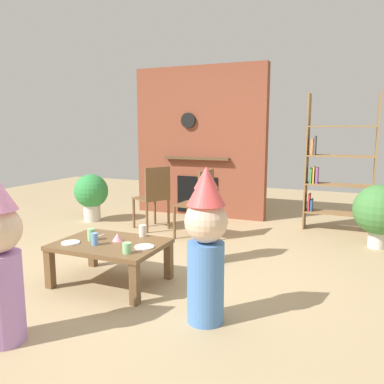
% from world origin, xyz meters
% --- Properties ---
extents(ground_plane, '(12.00, 12.00, 0.00)m').
position_xyz_m(ground_plane, '(0.00, 0.00, 0.00)').
color(ground_plane, tan).
extents(brick_fireplace_feature, '(2.20, 0.28, 2.40)m').
position_xyz_m(brick_fireplace_feature, '(-0.65, 2.60, 1.19)').
color(brick_fireplace_feature, brown).
rests_on(brick_fireplace_feature, ground_plane).
extents(bookshelf, '(0.90, 0.28, 1.90)m').
position_xyz_m(bookshelf, '(1.46, 2.40, 0.89)').
color(bookshelf, olive).
rests_on(bookshelf, ground_plane).
extents(coffee_table, '(0.97, 0.71, 0.39)m').
position_xyz_m(coffee_table, '(-0.31, -0.44, 0.33)').
color(coffee_table, brown).
rests_on(coffee_table, ground_plane).
extents(paper_cup_near_left, '(0.08, 0.08, 0.09)m').
position_xyz_m(paper_cup_near_left, '(0.01, -0.65, 0.44)').
color(paper_cup_near_left, '#8CD18C').
rests_on(paper_cup_near_left, coffee_table).
extents(paper_cup_near_right, '(0.07, 0.07, 0.11)m').
position_xyz_m(paper_cup_near_right, '(-0.14, -0.14, 0.45)').
color(paper_cup_near_right, silver).
rests_on(paper_cup_near_right, coffee_table).
extents(paper_cup_center, '(0.07, 0.07, 0.11)m').
position_xyz_m(paper_cup_center, '(-0.51, -0.45, 0.45)').
color(paper_cup_center, '#8CD18C').
rests_on(paper_cup_center, coffee_table).
extents(paper_cup_far_left, '(0.06, 0.06, 0.11)m').
position_xyz_m(paper_cup_far_left, '(-0.39, -0.56, 0.45)').
color(paper_cup_far_left, '#669EE0').
rests_on(paper_cup_far_left, coffee_table).
extents(paper_plate_front, '(0.17, 0.17, 0.01)m').
position_xyz_m(paper_plate_front, '(0.06, -0.45, 0.40)').
color(paper_plate_front, white).
rests_on(paper_plate_front, coffee_table).
extents(paper_plate_rear, '(0.17, 0.17, 0.01)m').
position_xyz_m(paper_plate_rear, '(-0.62, -0.60, 0.40)').
color(paper_plate_rear, white).
rests_on(paper_plate_rear, coffee_table).
extents(birthday_cake_slice, '(0.10, 0.10, 0.07)m').
position_xyz_m(birthday_cake_slice, '(-0.28, -0.37, 0.43)').
color(birthday_cake_slice, pink).
rests_on(birthday_cake_slice, coffee_table).
extents(table_fork, '(0.02, 0.15, 0.01)m').
position_xyz_m(table_fork, '(-0.52, -0.31, 0.39)').
color(table_fork, silver).
rests_on(table_fork, coffee_table).
extents(child_in_pink, '(0.31, 0.31, 1.14)m').
position_xyz_m(child_in_pink, '(0.76, -0.78, 0.60)').
color(child_in_pink, '#4C7FC6').
rests_on(child_in_pink, ground_plane).
extents(child_by_the_chairs, '(0.29, 0.29, 1.03)m').
position_xyz_m(child_by_the_chairs, '(0.29, 0.44, 0.55)').
color(child_by_the_chairs, '#4C7FC6').
rests_on(child_by_the_chairs, ground_plane).
extents(dining_chair_left, '(0.54, 0.54, 0.90)m').
position_xyz_m(dining_chair_left, '(-0.87, 1.44, 0.51)').
color(dining_chair_left, brown).
rests_on(dining_chair_left, ground_plane).
extents(dining_chair_middle, '(0.44, 0.44, 0.90)m').
position_xyz_m(dining_chair_middle, '(-0.12, 1.28, 0.51)').
color(dining_chair_middle, brown).
rests_on(dining_chair_middle, ground_plane).
extents(potted_plant_tall, '(0.60, 0.60, 0.77)m').
position_xyz_m(potted_plant_tall, '(2.01, 1.73, 0.45)').
color(potted_plant_tall, beige).
rests_on(potted_plant_tall, ground_plane).
extents(potted_plant_short, '(0.52, 0.52, 0.73)m').
position_xyz_m(potted_plant_short, '(-2.02, 1.54, 0.43)').
color(potted_plant_short, beige).
rests_on(potted_plant_short, ground_plane).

